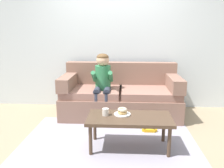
% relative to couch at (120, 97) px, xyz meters
% --- Properties ---
extents(ground, '(10.00, 10.00, 0.00)m').
position_rel_couch_xyz_m(ground, '(-0.13, -0.84, -0.33)').
color(ground, '#9E896B').
extents(wall_back, '(8.00, 0.10, 2.80)m').
position_rel_couch_xyz_m(wall_back, '(-0.13, 0.56, 1.07)').
color(wall_back, silver).
rests_on(wall_back, ground).
extents(area_rug, '(2.31, 1.71, 0.01)m').
position_rel_couch_xyz_m(area_rug, '(-0.13, -1.09, -0.33)').
color(area_rug, '#9993A3').
rests_on(area_rug, ground).
extents(couch, '(2.01, 0.90, 0.90)m').
position_rel_couch_xyz_m(couch, '(0.00, 0.00, 0.00)').
color(couch, '#846051').
rests_on(couch, ground).
extents(coffee_table, '(1.04, 0.52, 0.42)m').
position_rel_couch_xyz_m(coffee_table, '(0.14, -1.21, 0.04)').
color(coffee_table, '#4C3828').
rests_on(coffee_table, ground).
extents(person_child, '(0.34, 0.58, 1.10)m').
position_rel_couch_xyz_m(person_child, '(-0.30, -0.20, 0.34)').
color(person_child, '#337A4C').
rests_on(person_child, ground).
extents(plate, '(0.21, 0.21, 0.01)m').
position_rel_couch_xyz_m(plate, '(0.04, -1.14, 0.10)').
color(plate, white).
rests_on(plate, coffee_table).
extents(donut, '(0.17, 0.17, 0.04)m').
position_rel_couch_xyz_m(donut, '(0.04, -1.14, 0.12)').
color(donut, tan).
rests_on(donut, plate).
extents(donut_second, '(0.16, 0.16, 0.04)m').
position_rel_couch_xyz_m(donut_second, '(0.04, -1.14, 0.16)').
color(donut_second, beige).
rests_on(donut_second, donut).
extents(mug, '(0.08, 0.08, 0.09)m').
position_rel_couch_xyz_m(mug, '(-0.17, -1.17, 0.13)').
color(mug, silver).
rests_on(mug, coffee_table).
extents(toy_controller, '(0.23, 0.09, 0.05)m').
position_rel_couch_xyz_m(toy_controller, '(0.45, -0.71, -0.31)').
color(toy_controller, gold).
rests_on(toy_controller, ground).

